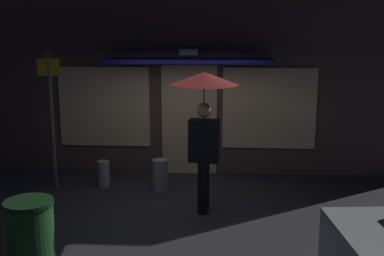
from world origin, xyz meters
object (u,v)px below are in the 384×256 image
(street_sign_post, at_px, (52,113))
(sidewalk_bollard, at_px, (160,175))
(person_with_umbrella, at_px, (204,106))
(sidewalk_bollard_2, at_px, (103,174))
(trash_bin, at_px, (31,231))

(street_sign_post, relative_size, sidewalk_bollard, 4.30)
(person_with_umbrella, height_order, street_sign_post, street_sign_post)
(sidewalk_bollard, height_order, sidewalk_bollard_2, sidewalk_bollard)
(street_sign_post, distance_m, trash_bin, 3.06)
(person_with_umbrella, distance_m, trash_bin, 3.07)
(sidewalk_bollard_2, bearing_deg, street_sign_post, -170.76)
(sidewalk_bollard_2, xyz_separation_m, trash_bin, (-0.18, -2.95, 0.17))
(street_sign_post, bearing_deg, trash_bin, -76.34)
(sidewalk_bollard_2, bearing_deg, trash_bin, -93.51)
(person_with_umbrella, xyz_separation_m, street_sign_post, (-2.77, 0.98, -0.32))
(person_with_umbrella, relative_size, street_sign_post, 0.90)
(sidewalk_bollard, bearing_deg, person_with_umbrella, -49.69)
(street_sign_post, bearing_deg, sidewalk_bollard, -0.28)
(person_with_umbrella, relative_size, sidewalk_bollard_2, 4.63)
(person_with_umbrella, height_order, sidewalk_bollard_2, person_with_umbrella)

